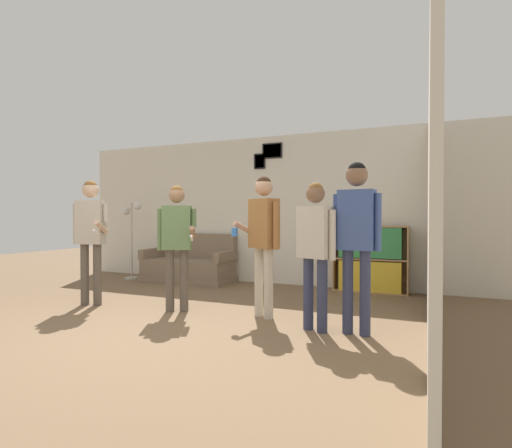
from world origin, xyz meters
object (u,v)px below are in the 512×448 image
at_px(bookshelf, 370,259).
at_px(person_player_foreground_center, 177,235).
at_px(drinking_cup, 363,222).
at_px(person_player_foreground_left, 91,228).
at_px(couch, 189,266).
at_px(person_spectator_near_bookshelf, 315,241).
at_px(person_spectator_far_right, 357,228).
at_px(person_watcher_holding_cup, 263,230).
at_px(floor_lamp, 132,226).

bearing_deg(bookshelf, person_player_foreground_center, -131.97).
height_order(person_player_foreground_center, drinking_cup, person_player_foreground_center).
bearing_deg(person_player_foreground_left, couch, 87.33).
xyz_separation_m(person_player_foreground_left, person_spectator_near_bookshelf, (3.17, -0.01, -0.10)).
bearing_deg(person_spectator_far_right, bookshelf, 94.07).
distance_m(person_watcher_holding_cup, person_spectator_near_bookshelf, 0.80).
bearing_deg(person_player_foreground_left, floor_lamp, 117.34).
height_order(person_spectator_near_bookshelf, drinking_cup, person_spectator_near_bookshelf).
distance_m(bookshelf, floor_lamp, 4.55).
bearing_deg(person_player_foreground_left, person_player_foreground_center, 6.70).
height_order(floor_lamp, person_player_foreground_left, person_player_foreground_left).
bearing_deg(person_spectator_far_right, person_player_foreground_left, -179.48).
relative_size(person_player_foreground_left, person_spectator_near_bookshelf, 1.09).
bearing_deg(drinking_cup, person_player_foreground_center, -130.26).
xyz_separation_m(person_spectator_near_bookshelf, person_spectator_far_right, (0.43, 0.04, 0.14)).
bearing_deg(bookshelf, floor_lamp, -174.88).
height_order(person_player_foreground_left, person_spectator_far_right, person_spectator_far_right).
relative_size(person_spectator_far_right, drinking_cup, 14.90).
relative_size(person_player_foreground_center, drinking_cup, 13.58).
height_order(person_player_foreground_center, person_spectator_near_bookshelf, person_player_foreground_center).
xyz_separation_m(couch, drinking_cup, (3.19, 0.20, 0.84)).
bearing_deg(person_watcher_holding_cup, drinking_cup, 68.77).
bearing_deg(floor_lamp, couch, 9.91).
relative_size(person_player_foreground_center, person_spectator_near_bookshelf, 1.02).
distance_m(couch, person_player_foreground_center, 2.56).
distance_m(bookshelf, person_player_foreground_left, 4.27).
xyz_separation_m(couch, person_player_foreground_center, (1.20, -2.16, 0.70)).
relative_size(floor_lamp, person_spectator_near_bookshelf, 0.96).
relative_size(couch, person_watcher_holding_cup, 1.01).
xyz_separation_m(couch, floor_lamp, (-1.19, -0.21, 0.74)).
distance_m(person_spectator_near_bookshelf, person_spectator_far_right, 0.45).
distance_m(person_player_foreground_left, person_spectator_far_right, 3.60).
bearing_deg(person_watcher_holding_cup, floor_lamp, 153.16).
relative_size(person_player_foreground_left, person_player_foreground_center, 1.06).
relative_size(person_spectator_near_bookshelf, person_spectator_far_right, 0.89).
xyz_separation_m(person_spectator_near_bookshelf, drinking_cup, (0.13, 2.51, 0.18)).
xyz_separation_m(floor_lamp, drinking_cup, (4.39, 0.40, 0.10)).
bearing_deg(floor_lamp, person_spectator_far_right, -23.82).
height_order(bookshelf, person_player_foreground_left, person_player_foreground_left).
relative_size(person_player_foreground_center, person_spectator_far_right, 0.91).
xyz_separation_m(person_spectator_far_right, drinking_cup, (-0.30, 2.47, 0.03)).
bearing_deg(couch, person_watcher_holding_cup, -40.47).
bearing_deg(drinking_cup, floor_lamp, -174.73).
height_order(bookshelf, person_spectator_far_right, person_spectator_far_right).
bearing_deg(couch, person_player_foreground_left, -92.67).
bearing_deg(person_spectator_near_bookshelf, bookshelf, 84.32).
bearing_deg(person_player_foreground_left, drinking_cup, 37.20).
height_order(floor_lamp, person_spectator_far_right, person_spectator_far_right).
relative_size(bookshelf, person_spectator_near_bookshelf, 0.74).
bearing_deg(person_spectator_far_right, person_spectator_near_bookshelf, -174.91).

